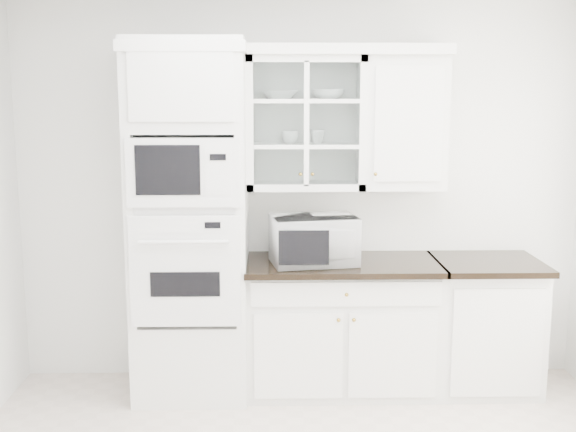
{
  "coord_description": "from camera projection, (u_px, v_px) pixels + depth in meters",
  "views": [
    {
      "loc": [
        -0.19,
        -3.36,
        2.06
      ],
      "look_at": [
        -0.1,
        1.05,
        1.3
      ],
      "focal_mm": 45.0,
      "sensor_mm": 36.0,
      "label": 1
    }
  ],
  "objects": [
    {
      "name": "cup_a",
      "position": [
        290.0,
        137.0,
        4.93
      ],
      "size": [
        0.13,
        0.13,
        0.09
      ],
      "primitive_type": "imported",
      "rotation": [
        0.0,
        0.0,
        -0.13
      ],
      "color": "white",
      "rests_on": "upper_cabinet_glass"
    },
    {
      "name": "countertop_microwave",
      "position": [
        313.0,
        239.0,
        4.85
      ],
      "size": [
        0.62,
        0.55,
        0.32
      ],
      "primitive_type": "imported",
      "rotation": [
        0.0,
        0.0,
        3.3
      ],
      "color": "white",
      "rests_on": "base_cabinet_run"
    },
    {
      "name": "base_cabinet_run",
      "position": [
        341.0,
        325.0,
        5.01
      ],
      "size": [
        1.32,
        0.67,
        0.92
      ],
      "color": "white",
      "rests_on": "ground"
    },
    {
      "name": "cup_b",
      "position": [
        317.0,
        136.0,
        4.94
      ],
      "size": [
        0.12,
        0.12,
        0.1
      ],
      "primitive_type": "imported",
      "rotation": [
        0.0,
        0.0,
        0.18
      ],
      "color": "white",
      "rests_on": "upper_cabinet_glass"
    },
    {
      "name": "oven_column",
      "position": [
        190.0,
        222.0,
        4.84
      ],
      "size": [
        0.76,
        0.68,
        2.4
      ],
      "color": "white",
      "rests_on": "ground"
    },
    {
      "name": "room_shell",
      "position": [
        310.0,
        146.0,
        3.78
      ],
      "size": [
        4.0,
        3.5,
        2.7
      ],
      "color": "white",
      "rests_on": "ground"
    },
    {
      "name": "crown_molding",
      "position": [
        290.0,
        50.0,
        4.8
      ],
      "size": [
        2.14,
        0.38,
        0.07
      ],
      "primitive_type": "cube",
      "color": "white",
      "rests_on": "room_shell"
    },
    {
      "name": "extra_base_cabinet",
      "position": [
        484.0,
        323.0,
        5.04
      ],
      "size": [
        0.72,
        0.67,
        0.92
      ],
      "color": "white",
      "rests_on": "ground"
    },
    {
      "name": "upper_cabinet_glass",
      "position": [
        305.0,
        123.0,
        4.91
      ],
      "size": [
        0.8,
        0.33,
        0.9
      ],
      "color": "white",
      "rests_on": "room_shell"
    },
    {
      "name": "bowl_a",
      "position": [
        280.0,
        95.0,
        4.88
      ],
      "size": [
        0.28,
        0.28,
        0.06
      ],
      "primitive_type": "imported",
      "rotation": [
        0.0,
        0.0,
        0.17
      ],
      "color": "white",
      "rests_on": "upper_cabinet_glass"
    },
    {
      "name": "bowl_b",
      "position": [
        328.0,
        94.0,
        4.88
      ],
      "size": [
        0.27,
        0.27,
        0.07
      ],
      "primitive_type": "imported",
      "rotation": [
        0.0,
        0.0,
        -0.29
      ],
      "color": "white",
      "rests_on": "upper_cabinet_glass"
    },
    {
      "name": "upper_cabinet_solid",
      "position": [
        404.0,
        123.0,
        4.92
      ],
      "size": [
        0.55,
        0.33,
        0.9
      ],
      "primitive_type": "cube",
      "color": "white",
      "rests_on": "room_shell"
    }
  ]
}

